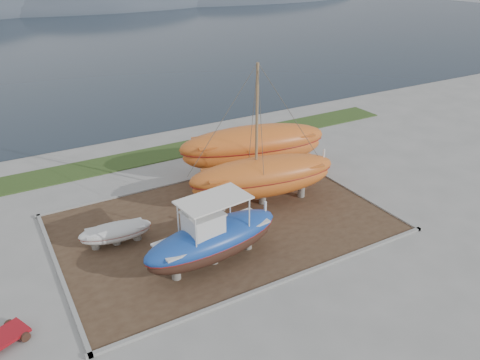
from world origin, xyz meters
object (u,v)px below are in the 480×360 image
orange_sailboat (264,137)px  white_dinghy (116,234)px  orange_bare_hull (254,151)px  blue_caique (213,232)px  red_trailer (4,339)px

orange_sailboat → white_dinghy: bearing=-170.2°
orange_bare_hull → orange_sailboat: bearing=-102.7°
blue_caique → red_trailer: size_ratio=2.78×
orange_bare_hull → red_trailer: 18.88m
orange_bare_hull → white_dinghy: bearing=-149.3°
white_dinghy → red_trailer: white_dinghy is taller
white_dinghy → red_trailer: bearing=-135.7°
blue_caique → red_trailer: bearing=176.7°
blue_caique → white_dinghy: size_ratio=1.95×
orange_sailboat → orange_bare_hull: (1.74, 3.93, -2.64)m
blue_caique → orange_sailboat: bearing=29.8°
white_dinghy → orange_bare_hull: (10.87, 3.83, 1.12)m
blue_caique → white_dinghy: bearing=125.6°
white_dinghy → orange_sailboat: 9.87m
blue_caique → orange_bare_hull: (7.17, 7.91, -0.09)m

